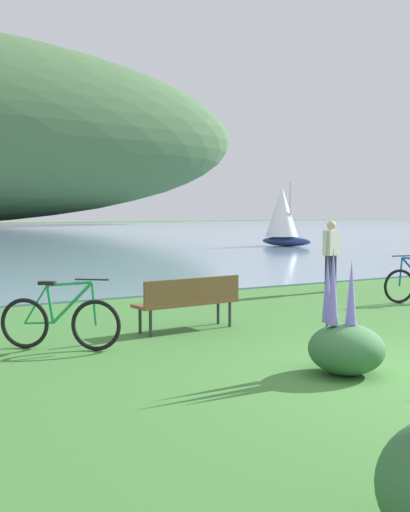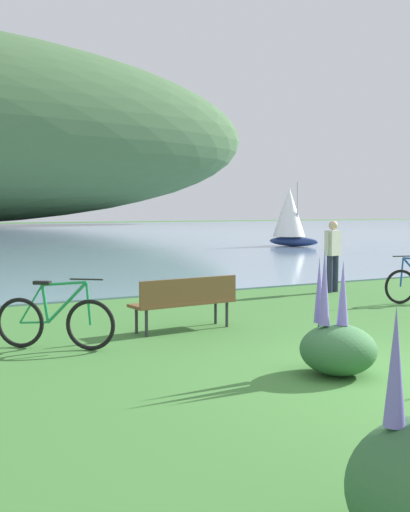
# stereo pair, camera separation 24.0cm
# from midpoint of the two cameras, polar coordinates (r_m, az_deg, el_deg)

# --- Properties ---
(park_bench_near_camera) EXTENTS (1.83, 0.61, 0.88)m
(park_bench_near_camera) POSITION_cam_midpoint_polar(r_m,az_deg,el_deg) (10.29, -2.14, -3.90)
(park_bench_near_camera) COLOR brown
(park_bench_near_camera) RESTS_ON ground
(bicycle_beside_path) EXTENTS (1.41, 1.16, 1.01)m
(bicycle_beside_path) POSITION_cam_midpoint_polar(r_m,az_deg,el_deg) (9.19, -13.64, -5.76)
(bicycle_beside_path) COLOR black
(bicycle_beside_path) RESTS_ON ground
(person_at_shoreline) EXTENTS (0.60, 0.30, 1.71)m
(person_at_shoreline) POSITION_cam_midpoint_polar(r_m,az_deg,el_deg) (15.44, 10.84, 0.42)
(person_at_shoreline) COLOR #282D47
(person_at_shoreline) RESTS_ON ground
(echium_bush_mid_cluster) EXTENTS (0.91, 0.91, 1.54)m
(echium_bush_mid_cluster) POSITION_cam_midpoint_polar(r_m,az_deg,el_deg) (7.79, 11.69, -7.80)
(echium_bush_mid_cluster) COLOR #386B3D
(echium_bush_mid_cluster) RESTS_ON ground
(sailboat_toward_hillside) EXTENTS (2.27, 3.03, 3.45)m
(sailboat_toward_hillside) POSITION_cam_midpoint_polar(r_m,az_deg,el_deg) (34.27, 6.79, 3.61)
(sailboat_toward_hillside) COLOR navy
(sailboat_toward_hillside) RESTS_ON bay_water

